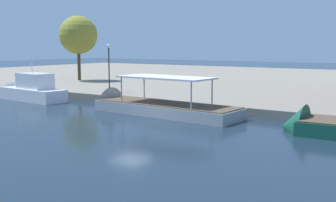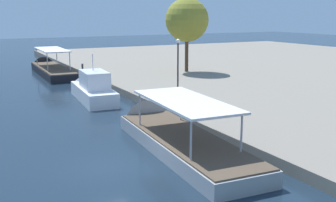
{
  "view_description": "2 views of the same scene",
  "coord_description": "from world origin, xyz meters",
  "px_view_note": "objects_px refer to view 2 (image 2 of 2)",
  "views": [
    {
      "loc": [
        17.5,
        -21.36,
        5.15
      ],
      "look_at": [
        0.11,
        4.29,
        1.06
      ],
      "focal_mm": 44.95,
      "sensor_mm": 36.0,
      "label": 1
    },
    {
      "loc": [
        17.93,
        -6.13,
        7.32
      ],
      "look_at": [
        -3.2,
        4.93,
        2.19
      ],
      "focal_mm": 43.89,
      "sensor_mm": 36.0,
      "label": 2
    }
  ],
  "objects_px": {
    "tour_boat_0": "(51,71)",
    "motor_yacht_1": "(92,91)",
    "mooring_bollard_2": "(82,66)",
    "tour_boat_2": "(175,139)",
    "lamp_post": "(178,65)",
    "tree_3": "(185,20)"
  },
  "relations": [
    {
      "from": "motor_yacht_1",
      "to": "tree_3",
      "type": "bearing_deg",
      "value": -56.64
    },
    {
      "from": "tour_boat_2",
      "to": "lamp_post",
      "type": "bearing_deg",
      "value": -26.41
    },
    {
      "from": "mooring_bollard_2",
      "to": "lamp_post",
      "type": "bearing_deg",
      "value": 5.45
    },
    {
      "from": "motor_yacht_1",
      "to": "mooring_bollard_2",
      "type": "height_order",
      "value": "motor_yacht_1"
    },
    {
      "from": "tour_boat_0",
      "to": "mooring_bollard_2",
      "type": "bearing_deg",
      "value": -115.73
    },
    {
      "from": "lamp_post",
      "to": "tree_3",
      "type": "bearing_deg",
      "value": 147.84
    },
    {
      "from": "mooring_bollard_2",
      "to": "tour_boat_0",
      "type": "bearing_deg",
      "value": -116.93
    },
    {
      "from": "tour_boat_0",
      "to": "tree_3",
      "type": "xyz_separation_m",
      "value": [
        9.47,
        13.4,
        6.17
      ]
    },
    {
      "from": "motor_yacht_1",
      "to": "tree_3",
      "type": "distance_m",
      "value": 16.5
    },
    {
      "from": "motor_yacht_1",
      "to": "mooring_bollard_2",
      "type": "relative_size",
      "value": 13.71
    },
    {
      "from": "lamp_post",
      "to": "tree_3",
      "type": "height_order",
      "value": "tree_3"
    },
    {
      "from": "tour_boat_0",
      "to": "tour_boat_2",
      "type": "distance_m",
      "value": 31.39
    },
    {
      "from": "tour_boat_2",
      "to": "tree_3",
      "type": "bearing_deg",
      "value": -27.77
    },
    {
      "from": "motor_yacht_1",
      "to": "tour_boat_2",
      "type": "xyz_separation_m",
      "value": [
        14.45,
        0.27,
        -0.41
      ]
    },
    {
      "from": "tour_boat_0",
      "to": "mooring_bollard_2",
      "type": "height_order",
      "value": "tour_boat_0"
    },
    {
      "from": "motor_yacht_1",
      "to": "mooring_bollard_2",
      "type": "distance_m",
      "value": 15.62
    },
    {
      "from": "lamp_post",
      "to": "tree_3",
      "type": "xyz_separation_m",
      "value": [
        -12.78,
        8.04,
        3.27
      ]
    },
    {
      "from": "tour_boat_0",
      "to": "motor_yacht_1",
      "type": "bearing_deg",
      "value": -179.31
    },
    {
      "from": "tour_boat_2",
      "to": "lamp_post",
      "type": "distance_m",
      "value": 10.92
    },
    {
      "from": "lamp_post",
      "to": "tour_boat_0",
      "type": "bearing_deg",
      "value": -166.46
    },
    {
      "from": "mooring_bollard_2",
      "to": "motor_yacht_1",
      "type": "bearing_deg",
      "value": -13.13
    },
    {
      "from": "tour_boat_0",
      "to": "lamp_post",
      "type": "relative_size",
      "value": 3.06
    }
  ]
}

